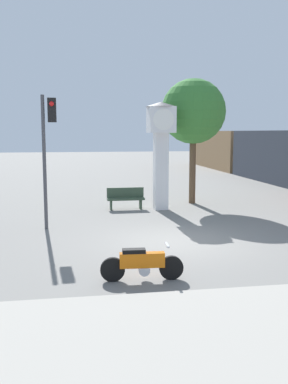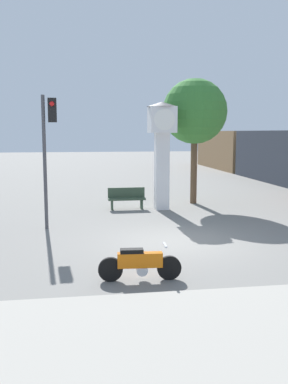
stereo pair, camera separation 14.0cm
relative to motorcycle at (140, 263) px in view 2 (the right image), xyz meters
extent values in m
plane|color=slate|center=(1.54, 3.29, -0.40)|extent=(120.00, 120.00, 0.00)
cylinder|color=black|center=(0.66, -0.04, -0.12)|extent=(0.55, 0.13, 0.55)
cylinder|color=black|center=(-0.65, 0.04, -0.12)|extent=(0.55, 0.13, 0.55)
cube|color=orange|center=(0.01, 0.00, 0.08)|extent=(1.02, 0.27, 0.33)
cube|color=black|center=(-0.18, 0.01, 0.29)|extent=(0.52, 0.24, 0.09)
cylinder|color=silver|center=(0.05, 0.00, -0.15)|extent=(0.27, 0.20, 0.26)
cube|color=silver|center=(0.56, -0.04, 0.41)|extent=(0.08, 0.41, 0.04)
cube|color=white|center=(2.20, 8.74, 1.24)|extent=(0.57, 0.57, 3.27)
cube|color=white|center=(2.20, 8.74, 3.42)|extent=(1.08, 1.08, 1.08)
cylinder|color=white|center=(2.20, 8.19, 3.42)|extent=(0.87, 0.02, 0.87)
cone|color=#333338|center=(2.20, 8.74, 4.06)|extent=(1.30, 1.30, 0.20)
cube|color=#333842|center=(12.26, 17.77, 1.30)|extent=(2.80, 10.22, 3.40)
cube|color=olive|center=(12.26, 28.59, 1.30)|extent=(2.80, 10.22, 3.40)
cylinder|color=#47474C|center=(-2.44, 5.67, 1.87)|extent=(0.12, 0.12, 4.52)
cube|color=black|center=(-2.14, 5.67, 3.63)|extent=(0.28, 0.24, 0.80)
sphere|color=red|center=(-2.14, 5.52, 3.83)|extent=(0.16, 0.16, 0.16)
cylinder|color=brown|center=(3.97, 10.07, 1.13)|extent=(0.30, 0.30, 3.05)
sphere|color=#387A33|center=(3.97, 10.07, 3.84)|extent=(2.95, 2.95, 2.95)
cube|color=#384C38|center=(0.71, 8.92, 0.05)|extent=(1.60, 0.44, 0.08)
cube|color=#384C38|center=(0.71, 9.11, 0.30)|extent=(1.60, 0.06, 0.44)
cube|color=#384C38|center=(0.07, 8.92, -0.19)|extent=(0.08, 0.35, 0.41)
cube|color=#384C38|center=(1.35, 8.92, -0.19)|extent=(0.08, 0.35, 0.41)
camera|label=1|loc=(-1.44, -9.10, 2.90)|focal=40.00mm
camera|label=2|loc=(-1.30, -9.12, 2.90)|focal=40.00mm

